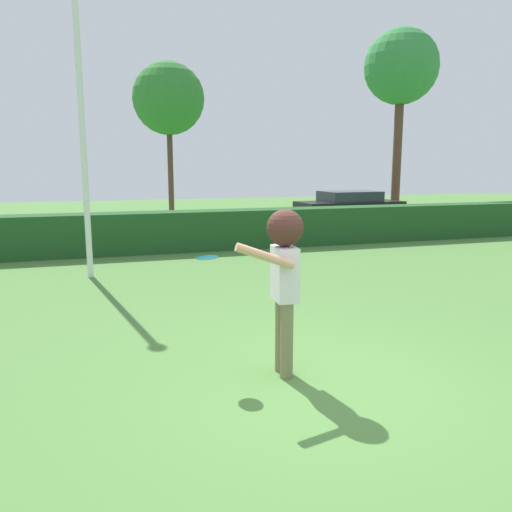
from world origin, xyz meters
TOP-DOWN VIEW (x-y plane):
  - ground_plane at (0.00, 0.00)m, footprint 60.00×60.00m
  - person at (-0.26, 0.35)m, footprint 0.80×0.56m
  - frisbee at (-0.99, 0.80)m, footprint 0.23×0.23m
  - lamppost at (-2.27, 6.22)m, footprint 0.24×0.24m
  - hedge_row at (0.00, 8.92)m, footprint 23.71×0.90m
  - parked_car_black at (7.61, 13.69)m, footprint 4.28×1.98m
  - birch_tree at (1.21, 18.38)m, footprint 3.10×3.10m
  - willow_tree at (10.60, 15.11)m, footprint 3.13×3.13m

SIDE VIEW (x-z plane):
  - ground_plane at x=0.00m, z-range 0.00..0.00m
  - hedge_row at x=0.00m, z-range 0.00..1.06m
  - parked_car_black at x=7.61m, z-range 0.06..1.31m
  - person at x=-0.26m, z-range 0.30..2.11m
  - frisbee at x=-0.99m, z-range 1.22..1.31m
  - lamppost at x=-2.27m, z-range 0.31..6.04m
  - birch_tree at x=1.21m, z-range 1.75..8.41m
  - willow_tree at x=10.60m, z-range 2.32..10.26m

